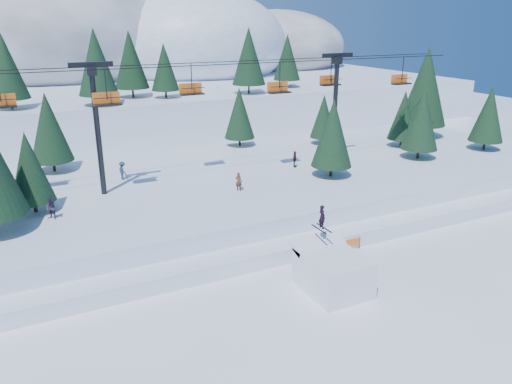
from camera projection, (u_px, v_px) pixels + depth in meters
name	position (u px, v px, depth m)	size (l,w,h in m)	color
ground	(322.00, 302.00, 29.37)	(160.00, 160.00, 0.00)	white
mid_shelf	(210.00, 192.00, 44.19)	(70.00, 22.00, 2.50)	white
berm	(260.00, 242.00, 35.96)	(70.00, 6.00, 1.10)	white
mountain_ridge	(64.00, 56.00, 86.15)	(119.00, 60.05, 26.46)	white
jump_kicker	(332.00, 270.00, 30.42)	(3.40, 4.63, 4.99)	white
chairlift	(230.00, 99.00, 42.46)	(46.00, 3.21, 10.28)	black
conifer_stand	(215.00, 124.00, 43.26)	(61.95, 18.34, 10.34)	black
distant_skiers	(220.00, 167.00, 44.12)	(29.21, 8.10, 1.87)	#372844
banner_near	(342.00, 244.00, 35.59)	(2.83, 0.45, 0.90)	black
banner_far	(386.00, 227.00, 38.63)	(2.85, 0.33, 0.90)	black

